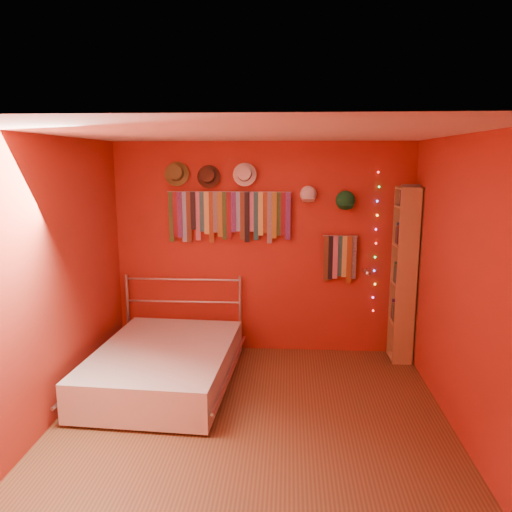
% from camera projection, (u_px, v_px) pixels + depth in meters
% --- Properties ---
extents(ground, '(3.50, 3.50, 0.00)m').
position_uv_depth(ground, '(252.00, 421.00, 4.44)').
color(ground, brown).
rests_on(ground, ground).
extents(back_wall, '(3.50, 0.02, 2.50)m').
position_uv_depth(back_wall, '(263.00, 249.00, 5.92)').
color(back_wall, '#A62A1A').
rests_on(back_wall, ground).
extents(right_wall, '(0.02, 3.50, 2.50)m').
position_uv_depth(right_wall, '(464.00, 289.00, 4.09)').
color(right_wall, '#A62A1A').
rests_on(right_wall, ground).
extents(left_wall, '(0.02, 3.50, 2.50)m').
position_uv_depth(left_wall, '(50.00, 282.00, 4.32)').
color(left_wall, '#A62A1A').
rests_on(left_wall, ground).
extents(ceiling, '(3.50, 3.50, 0.02)m').
position_uv_depth(ceiling, '(251.00, 133.00, 3.96)').
color(ceiling, white).
rests_on(ceiling, back_wall).
extents(tie_rack, '(1.45, 0.03, 0.60)m').
position_uv_depth(tie_rack, '(229.00, 214.00, 5.80)').
color(tie_rack, '#B2B2B7').
rests_on(tie_rack, back_wall).
extents(small_tie_rack, '(0.40, 0.03, 0.56)m').
position_uv_depth(small_tie_rack, '(340.00, 257.00, 5.81)').
color(small_tie_rack, '#B2B2B7').
rests_on(small_tie_rack, back_wall).
extents(fedora_olive, '(0.28, 0.15, 0.28)m').
position_uv_depth(fedora_olive, '(176.00, 173.00, 5.72)').
color(fedora_olive, brown).
rests_on(fedora_olive, back_wall).
extents(fedora_brown, '(0.27, 0.14, 0.26)m').
position_uv_depth(fedora_brown, '(208.00, 176.00, 5.70)').
color(fedora_brown, '#3E2316').
rests_on(fedora_brown, back_wall).
extents(fedora_white, '(0.27, 0.15, 0.27)m').
position_uv_depth(fedora_white, '(244.00, 174.00, 5.67)').
color(fedora_white, silver).
rests_on(fedora_white, back_wall).
extents(cap_white, '(0.19, 0.23, 0.19)m').
position_uv_depth(cap_white, '(308.00, 194.00, 5.70)').
color(cap_white, white).
rests_on(cap_white, back_wall).
extents(cap_green, '(0.20, 0.25, 0.20)m').
position_uv_depth(cap_green, '(345.00, 201.00, 5.69)').
color(cap_green, '#17682C').
rests_on(cap_green, back_wall).
extents(fairy_lights, '(0.05, 0.02, 1.65)m').
position_uv_depth(fairy_lights, '(376.00, 243.00, 5.77)').
color(fairy_lights, '#FF3333').
rests_on(fairy_lights, back_wall).
extents(reading_lamp, '(0.07, 0.29, 0.08)m').
position_uv_depth(reading_lamp, '(367.00, 273.00, 5.66)').
color(reading_lamp, '#B2B2B7').
rests_on(reading_lamp, back_wall).
extents(bookshelf, '(0.25, 0.34, 2.00)m').
position_uv_depth(bookshelf, '(408.00, 274.00, 5.64)').
color(bookshelf, '#A5814A').
rests_on(bookshelf, ground).
extents(bed, '(1.51, 1.97, 0.93)m').
position_uv_depth(bed, '(164.00, 365.00, 5.12)').
color(bed, '#B2B2B7').
rests_on(bed, ground).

